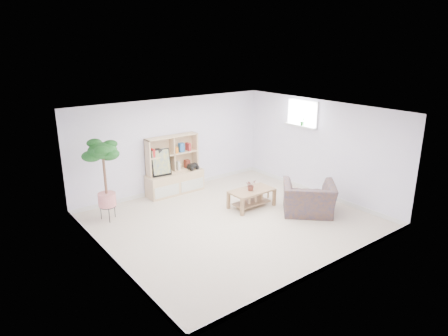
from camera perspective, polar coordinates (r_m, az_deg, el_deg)
floor at (r=8.76m, az=1.25°, el=-7.59°), size 5.50×5.00×0.01m
ceiling at (r=8.04m, az=1.37°, el=8.09°), size 5.50×5.00×0.01m
walls at (r=8.32m, az=1.31°, el=-0.09°), size 5.51×5.01×2.40m
baseboard at (r=8.74m, az=1.25°, el=-7.29°), size 5.50×5.00×0.10m
window at (r=10.40m, az=11.17°, el=7.69°), size 0.10×0.98×0.68m
window_sill at (r=10.42m, az=10.85°, el=5.92°), size 0.14×1.00×0.04m
storage_unit at (r=10.17m, az=-7.09°, el=0.40°), size 1.49×0.50×1.49m
poster at (r=9.90m, az=-8.99°, el=0.75°), size 0.50×0.16×0.67m
toy_truck at (r=10.37m, az=-4.49°, el=0.24°), size 0.35×0.25×0.18m
coffee_table at (r=9.41m, az=3.95°, el=-4.37°), size 1.05×0.58×0.43m
table_plant at (r=9.26m, az=3.84°, el=-2.45°), size 0.24×0.21×0.26m
floor_tree at (r=8.86m, az=-16.59°, el=-1.77°), size 0.81×0.81×1.81m
armchair at (r=9.16m, az=11.98°, el=-3.99°), size 1.50×1.49×0.84m
sill_plant at (r=10.35m, az=11.14°, el=6.56°), size 0.12×0.10×0.22m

